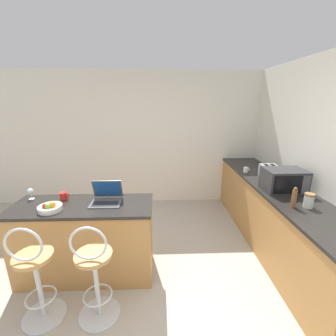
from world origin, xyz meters
TOP-DOWN VIEW (x-y plane):
  - ground_plane at (0.00, 0.00)m, footprint 20.00×20.00m
  - wall_back at (0.00, 2.73)m, footprint 12.00×0.06m
  - breakfast_bar at (-0.64, 0.62)m, footprint 1.56×0.60m
  - counter_right at (1.86, 1.10)m, footprint 0.67×3.23m
  - bar_stool_near at (-0.91, 0.02)m, footprint 0.40×0.40m
  - bar_stool_far at (-0.37, 0.02)m, footprint 0.40×0.40m
  - laptop at (-0.38, 0.69)m, footprint 0.34×0.30m
  - microwave at (1.83, 0.94)m, footprint 0.49×0.36m
  - toaster at (1.89, 1.44)m, footprint 0.26×0.31m
  - mug_red at (-0.90, 0.77)m, footprint 0.10×0.08m
  - wine_glass_tall at (-1.29, 0.79)m, footprint 0.07×0.07m
  - mug_blue at (1.95, 1.83)m, footprint 0.09×0.07m
  - storage_jar at (1.85, 0.46)m, footprint 0.10×0.10m
  - fruit_bowl at (-0.93, 0.48)m, footprint 0.24×0.24m
  - mug_white at (1.64, 1.74)m, footprint 0.09×0.07m
  - pepper_mill at (1.69, 0.47)m, footprint 0.05×0.05m

SIDE VIEW (x-z plane):
  - ground_plane at x=0.00m, z-range 0.00..0.00m
  - counter_right at x=1.86m, z-range 0.00..0.92m
  - breakfast_bar at x=-0.64m, z-range 0.00..0.92m
  - bar_stool_near at x=-0.91m, z-range -0.03..1.01m
  - bar_stool_far at x=-0.37m, z-range -0.03..1.01m
  - fruit_bowl at x=-0.93m, z-range 0.90..1.01m
  - mug_red at x=-0.90m, z-range 0.92..1.00m
  - mug_white at x=1.64m, z-range 0.92..1.00m
  - mug_blue at x=1.95m, z-range 0.92..1.02m
  - laptop at x=-0.38m, z-range 0.86..1.10m
  - storage_jar at x=1.85m, z-range 0.92..1.08m
  - wine_glass_tall at x=-1.29m, z-range 0.94..1.08m
  - toaster at x=1.89m, z-range 0.92..1.11m
  - pepper_mill at x=1.69m, z-range 0.91..1.14m
  - microwave at x=1.83m, z-range 0.92..1.20m
  - wall_back at x=0.00m, z-range 0.00..2.60m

